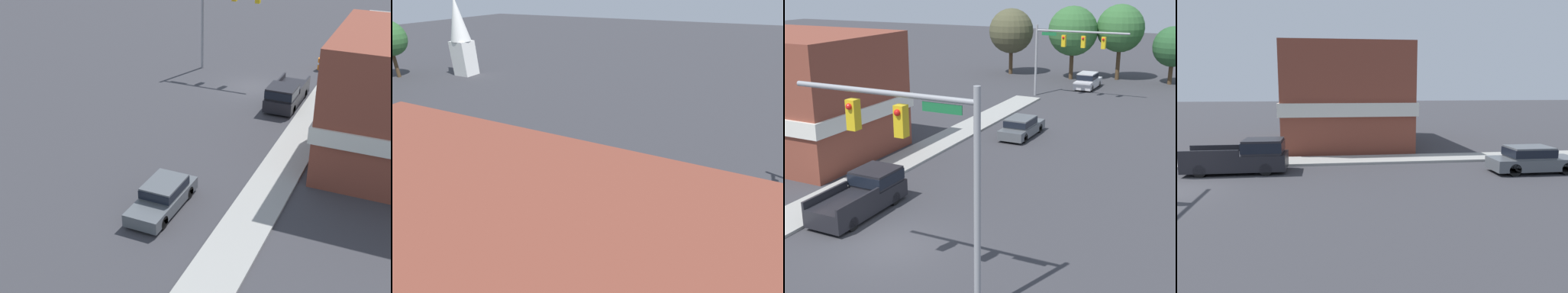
{
  "view_description": "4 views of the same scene",
  "coord_description": "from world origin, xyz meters",
  "views": [
    {
      "loc": [
        -12.2,
        37.86,
        15.05
      ],
      "look_at": [
        -1.42,
        13.87,
        1.63
      ],
      "focal_mm": 50.0,
      "sensor_mm": 36.0,
      "label": 1
    },
    {
      "loc": [
        -12.23,
        5.04,
        10.26
      ],
      "look_at": [
        0.75,
        11.2,
        2.69
      ],
      "focal_mm": 28.0,
      "sensor_mm": 36.0,
      "label": 2
    },
    {
      "loc": [
        12.46,
        -16.78,
        10.73
      ],
      "look_at": [
        -0.13,
        8.62,
        1.95
      ],
      "focal_mm": 50.0,
      "sensor_mm": 36.0,
      "label": 3
    },
    {
      "loc": [
        17.43,
        6.72,
        4.61
      ],
      "look_at": [
        0.24,
        8.91,
        1.84
      ],
      "focal_mm": 35.0,
      "sensor_mm": 36.0,
      "label": 4
    }
  ],
  "objects": [
    {
      "name": "ground_plane",
      "position": [
        0.0,
        0.0,
        0.0
      ],
      "size": [
        200.0,
        200.0,
        0.0
      ],
      "primitive_type": "plane",
      "color": "#38383D"
    },
    {
      "name": "near_signal_assembly",
      "position": [
        3.37,
        -2.82,
        5.57
      ],
      "size": [
        7.07,
        0.49,
        7.74
      ],
      "color": "gray",
      "rests_on": "ground"
    },
    {
      "name": "pickup_truck_parked",
      "position": [
        -3.3,
        2.5,
        0.89
      ],
      "size": [
        2.01,
        5.28,
        1.79
      ],
      "color": "black",
      "rests_on": "ground"
    },
    {
      "name": "construction_barrel",
      "position": [
        -3.9,
        -6.44,
        0.5
      ],
      "size": [
        0.62,
        0.62,
        0.99
      ],
      "color": "orange",
      "rests_on": "ground"
    },
    {
      "name": "car_lead",
      "position": [
        -1.4,
        17.73,
        0.74
      ],
      "size": [
        1.79,
        4.66,
        1.41
      ],
      "color": "black",
      "rests_on": "ground"
    },
    {
      "name": "sidewalk_curb",
      "position": [
        -5.7,
        0.0,
        0.07
      ],
      "size": [
        2.4,
        60.0,
        0.14
      ],
      "color": "#9E9E99",
      "rests_on": "ground"
    }
  ]
}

